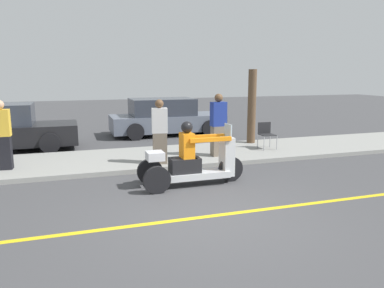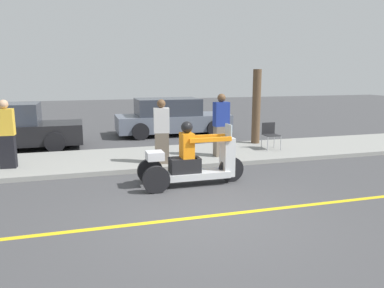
# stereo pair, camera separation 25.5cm
# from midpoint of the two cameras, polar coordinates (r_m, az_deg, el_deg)

# --- Properties ---
(ground_plane) EXTENTS (60.00, 60.00, 0.00)m
(ground_plane) POSITION_cam_midpoint_polar(r_m,az_deg,el_deg) (6.69, 1.54, -10.98)
(ground_plane) COLOR #424244
(lane_stripe) EXTENTS (24.00, 0.12, 0.01)m
(lane_stripe) POSITION_cam_midpoint_polar(r_m,az_deg,el_deg) (6.79, 3.96, -10.64)
(lane_stripe) COLOR gold
(lane_stripe) RESTS_ON ground
(sidewalk_strip) EXTENTS (28.00, 2.80, 0.12)m
(sidewalk_strip) POSITION_cam_midpoint_polar(r_m,az_deg,el_deg) (10.93, -6.62, -2.08)
(sidewalk_strip) COLOR gray
(sidewalk_strip) RESTS_ON ground
(motorcycle_trike) EXTENTS (2.41, 0.82, 1.45)m
(motorcycle_trike) POSITION_cam_midpoint_polar(r_m,az_deg,el_deg) (8.34, -0.79, -2.88)
(motorcycle_trike) COLOR black
(motorcycle_trike) RESTS_ON ground
(spectator_mid_group) EXTENTS (0.43, 0.30, 1.69)m
(spectator_mid_group) POSITION_cam_midpoint_polar(r_m,az_deg,el_deg) (9.81, -5.69, 1.68)
(spectator_mid_group) COLOR #726656
(spectator_mid_group) RESTS_ON sidewalk_strip
(spectator_near_curb) EXTENTS (0.44, 0.28, 1.79)m
(spectator_near_curb) POSITION_cam_midpoint_polar(r_m,az_deg,el_deg) (10.70, 3.35, 2.72)
(spectator_near_curb) COLOR #726656
(spectator_near_curb) RESTS_ON sidewalk_strip
(spectator_by_tree) EXTENTS (0.42, 0.27, 1.72)m
(spectator_by_tree) POSITION_cam_midpoint_polar(r_m,az_deg,el_deg) (10.33, -27.59, 1.03)
(spectator_by_tree) COLOR black
(spectator_by_tree) RESTS_ON sidewalk_strip
(folding_chair_curbside) EXTENTS (0.48, 0.48, 0.82)m
(folding_chair_curbside) POSITION_cam_midpoint_polar(r_m,az_deg,el_deg) (12.01, 10.60, 1.73)
(folding_chair_curbside) COLOR #A5A8AD
(folding_chair_curbside) RESTS_ON sidewalk_strip
(parked_car_lot_center) EXTENTS (4.53, 2.03, 1.47)m
(parked_car_lot_center) POSITION_cam_midpoint_polar(r_m,az_deg,el_deg) (15.21, -4.50, 4.03)
(parked_car_lot_center) COLOR slate
(parked_car_lot_center) RESTS_ON ground
(tree_trunk) EXTENTS (0.28, 0.28, 2.48)m
(tree_trunk) POSITION_cam_midpoint_polar(r_m,az_deg,el_deg) (12.83, 8.53, 5.67)
(tree_trunk) COLOR brown
(tree_trunk) RESTS_ON sidewalk_strip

